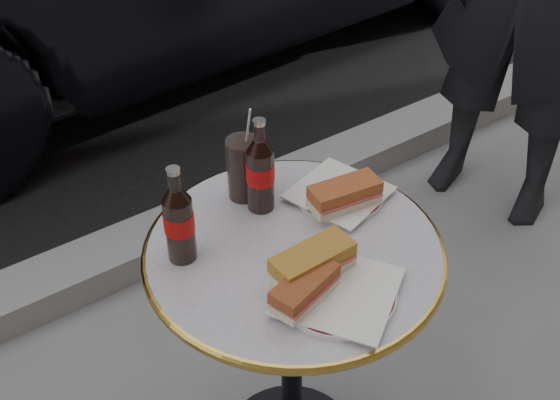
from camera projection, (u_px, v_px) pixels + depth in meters
curb at (140, 248)px, 2.43m from camera, size 40.00×0.20×0.12m
bistro_table at (292, 361)px, 1.66m from camera, size 0.62×0.62×0.73m
plate_left at (338, 294)px, 1.31m from camera, size 0.29×0.29×0.01m
plate_right at (339, 195)px, 1.55m from camera, size 0.22×0.22×0.01m
sandwich_left_a at (305, 290)px, 1.28m from camera, size 0.15×0.10×0.05m
sandwich_left_b at (312, 264)px, 1.33m from camera, size 0.17×0.08×0.06m
sandwich_right at (345, 196)px, 1.50m from camera, size 0.16×0.09×0.05m
cola_bottle_left at (178, 214)px, 1.34m from camera, size 0.06×0.06×0.22m
cola_bottle_right at (260, 165)px, 1.46m from camera, size 0.06×0.06×0.22m
cola_glass at (243, 168)px, 1.51m from camera, size 0.08×0.08×0.15m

